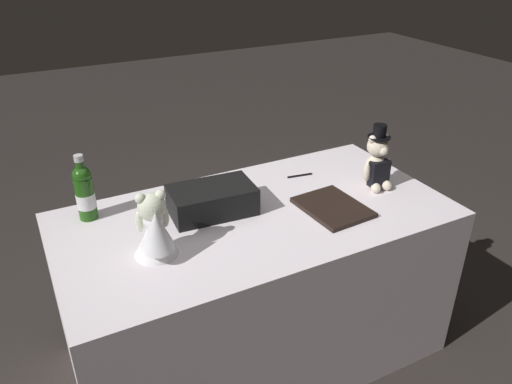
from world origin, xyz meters
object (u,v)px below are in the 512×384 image
object	(u,v)px
teddy_bear_groom	(377,163)
teddy_bear_bride	(155,229)
signing_pen	(301,175)
gift_case_black	(212,200)
champagne_bottle	(85,192)
guestbook	(333,207)

from	to	relation	value
teddy_bear_groom	teddy_bear_bride	distance (m)	1.03
signing_pen	gift_case_black	world-z (taller)	gift_case_black
teddy_bear_groom	gift_case_black	xyz separation A→B (m)	(0.74, -0.13, -0.06)
champagne_bottle	guestbook	distance (m)	1.00
teddy_bear_groom	teddy_bear_bride	world-z (taller)	teddy_bear_groom
teddy_bear_groom	gift_case_black	distance (m)	0.75
teddy_bear_groom	guestbook	bearing A→B (deg)	16.11
signing_pen	champagne_bottle	bearing A→B (deg)	-4.31
teddy_bear_bride	signing_pen	distance (m)	0.86
signing_pen	gift_case_black	bearing A→B (deg)	13.10
gift_case_black	teddy_bear_groom	bearing A→B (deg)	170.16
teddy_bear_bride	champagne_bottle	bearing A→B (deg)	-66.60
teddy_bear_groom	gift_case_black	size ratio (longest dim) A/B	0.83
teddy_bear_groom	guestbook	world-z (taller)	teddy_bear_groom
gift_case_black	teddy_bear_bride	bearing A→B (deg)	33.27
gift_case_black	guestbook	size ratio (longest dim) A/B	1.21
teddy_bear_bride	champagne_bottle	world-z (taller)	champagne_bottle
teddy_bear_bride	gift_case_black	bearing A→B (deg)	-146.73
teddy_bear_groom	gift_case_black	bearing A→B (deg)	-9.84
gift_case_black	guestbook	xyz separation A→B (m)	(-0.45, 0.21, -0.05)
teddy_bear_bride	gift_case_black	xyz separation A→B (m)	(-0.30, -0.19, -0.06)
signing_pen	guestbook	distance (m)	0.33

